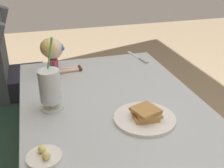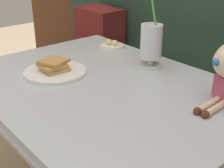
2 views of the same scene
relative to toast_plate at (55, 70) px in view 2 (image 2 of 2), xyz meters
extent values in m
cube|color=#233D2D|center=(0.20, 0.68, -0.53)|extent=(2.60, 0.48, 0.45)
cube|color=#233D2D|center=(0.20, 0.87, -0.03)|extent=(2.60, 0.10, 0.55)
cube|color=#B2BCC1|center=(0.20, 0.09, -0.03)|extent=(1.10, 0.80, 0.03)
cube|color=#B7BABF|center=(0.20, 0.09, -0.05)|extent=(1.11, 0.81, 0.02)
cylinder|color=#A5A8AD|center=(0.20, 0.09, -0.39)|extent=(0.14, 0.14, 0.65)
cylinder|color=white|center=(0.00, 0.00, -0.01)|extent=(0.25, 0.25, 0.01)
cube|color=tan|center=(0.00, 0.00, 0.01)|extent=(0.10, 0.10, 0.01)
cube|color=tan|center=(0.00, -0.01, 0.02)|extent=(0.10, 0.10, 0.01)
cube|color=#B78447|center=(0.00, 0.00, 0.04)|extent=(0.12, 0.12, 0.01)
cylinder|color=silver|center=(0.19, 0.35, -0.01)|extent=(0.10, 0.10, 0.01)
cylinder|color=silver|center=(0.19, 0.35, 0.01)|extent=(0.03, 0.03, 0.03)
cylinder|color=silver|center=(0.19, 0.35, 0.09)|extent=(0.09, 0.09, 0.14)
cylinder|color=#E0DB6B|center=(0.19, 0.35, 0.08)|extent=(0.08, 0.08, 0.11)
cylinder|color=#51B74C|center=(0.21, 0.34, 0.19)|extent=(0.03, 0.05, 0.22)
cylinder|color=white|center=(-0.12, 0.41, -0.01)|extent=(0.12, 0.12, 0.01)
sphere|color=#F4E07A|center=(-0.14, 0.40, 0.01)|extent=(0.03, 0.03, 0.03)
sphere|color=#F4E07A|center=(-0.10, 0.41, 0.01)|extent=(0.03, 0.03, 0.03)
sphere|color=#2D6BB2|center=(0.56, 0.25, 0.13)|extent=(0.03, 0.03, 0.03)
cylinder|color=beige|center=(0.56, 0.22, -0.01)|extent=(0.03, 0.12, 0.02)
cylinder|color=beige|center=(0.59, 0.22, -0.01)|extent=(0.03, 0.12, 0.02)
sphere|color=#4C2819|center=(0.57, 0.16, -0.01)|extent=(0.03, 0.03, 0.03)
sphere|color=#4C2819|center=(0.60, 0.16, -0.01)|extent=(0.03, 0.03, 0.03)
cylinder|color=#B74C6B|center=(0.53, 0.30, 0.03)|extent=(0.02, 0.02, 0.07)
cube|color=maroon|center=(-0.59, 0.70, -0.12)|extent=(0.31, 0.21, 0.38)
cube|color=maroon|center=(-0.59, 0.58, -0.19)|extent=(0.21, 0.06, 0.17)
ellipsoid|color=maroon|center=(-0.59, 0.70, 0.06)|extent=(0.29, 0.20, 0.07)
camera|label=1|loc=(-0.90, 0.39, 0.62)|focal=45.83mm
camera|label=2|loc=(1.04, -0.58, 0.47)|focal=50.23mm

